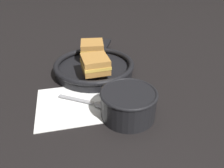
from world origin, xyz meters
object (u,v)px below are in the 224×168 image
soup_bowl (128,102)px  sandwich_near_right (92,48)px  spoon (95,104)px  skillet (94,67)px  sandwich_near_left (95,64)px

soup_bowl → sandwich_near_right: bearing=103.1°
spoon → skillet: skillet is taller
sandwich_near_left → sandwich_near_right: 0.13m
soup_bowl → spoon: 0.10m
sandwich_near_right → soup_bowl: bearing=-76.9°
spoon → skillet: bearing=114.1°
spoon → sandwich_near_left: 0.14m
spoon → skillet: size_ratio=0.39×
sandwich_near_left → sandwich_near_right: size_ratio=1.09×
soup_bowl → sandwich_near_right: 0.31m
spoon → sandwich_near_right: sandwich_near_right is taller
skillet → sandwich_near_left: size_ratio=3.81×
soup_bowl → sandwich_near_left: sandwich_near_left is taller
skillet → sandwich_near_right: 0.08m
skillet → sandwich_near_left: bearing=-89.7°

